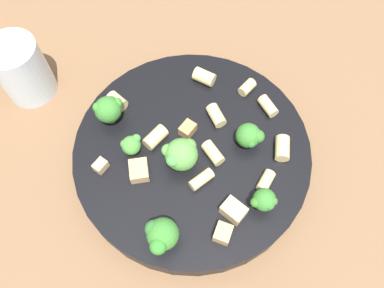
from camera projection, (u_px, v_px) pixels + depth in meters
name	position (u px, v px, depth m)	size (l,w,h in m)	color
ground_plane	(192.00, 159.00, 0.49)	(2.00, 2.00, 0.00)	brown
pasta_bowl	(192.00, 152.00, 0.47)	(0.29, 0.29, 0.03)	black
broccoli_floret_0	(108.00, 109.00, 0.45)	(0.03, 0.04, 0.04)	#93B766
broccoli_floret_1	(249.00, 136.00, 0.44)	(0.03, 0.03, 0.03)	#9EC175
broccoli_floret_2	(161.00, 235.00, 0.38)	(0.04, 0.03, 0.04)	#84AD60
broccoli_floret_3	(181.00, 154.00, 0.43)	(0.04, 0.04, 0.04)	#84AD60
broccoli_floret_4	(131.00, 145.00, 0.44)	(0.02, 0.03, 0.03)	#9EC175
broccoli_floret_5	(264.00, 200.00, 0.41)	(0.03, 0.03, 0.03)	#93B766
rigatoni_0	(247.00, 87.00, 0.49)	(0.01, 0.01, 0.02)	#E0C67F
rigatoni_1	(203.00, 179.00, 0.43)	(0.01, 0.01, 0.03)	#E0C67F
rigatoni_2	(268.00, 106.00, 0.48)	(0.01, 0.01, 0.03)	#E0C67F
rigatoni_3	(117.00, 102.00, 0.48)	(0.02, 0.02, 0.02)	#E0C67F
rigatoni_4	(266.00, 181.00, 0.43)	(0.01, 0.01, 0.03)	#E0C67F
rigatoni_5	(282.00, 148.00, 0.45)	(0.02, 0.02, 0.03)	#E0C67F
rigatoni_6	(213.00, 153.00, 0.45)	(0.01, 0.01, 0.03)	#E0C67F
rigatoni_7	(155.00, 137.00, 0.45)	(0.02, 0.02, 0.03)	#E0C67F
rigatoni_8	(216.00, 115.00, 0.47)	(0.02, 0.02, 0.03)	#E0C67F
rigatoni_9	(204.00, 77.00, 0.50)	(0.02, 0.02, 0.03)	#E0C67F
chicken_chunk_0	(185.00, 130.00, 0.46)	(0.02, 0.02, 0.01)	#A87A4C
chicken_chunk_1	(234.00, 211.00, 0.41)	(0.03, 0.02, 0.02)	tan
chicken_chunk_2	(223.00, 233.00, 0.40)	(0.02, 0.02, 0.02)	tan
chicken_chunk_3	(139.00, 170.00, 0.44)	(0.03, 0.02, 0.01)	tan
chicken_chunk_4	(101.00, 166.00, 0.44)	(0.02, 0.01, 0.01)	tan
drinking_glass	(23.00, 73.00, 0.50)	(0.07, 0.07, 0.09)	silver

